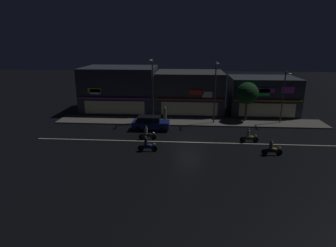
{
  "coord_description": "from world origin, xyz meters",
  "views": [
    {
      "loc": [
        -0.19,
        -27.4,
        10.18
      ],
      "look_at": [
        -2.32,
        1.84,
        1.44
      ],
      "focal_mm": 29.96,
      "sensor_mm": 36.0,
      "label": 1
    }
  ],
  "objects_px": {
    "streetlamp_east": "(284,93)",
    "motorcycle_opposite_lane": "(147,145)",
    "parked_car_near_kerb": "(150,123)",
    "motorcycle_trailing_far": "(147,134)",
    "streetlamp_mid": "(215,88)",
    "motorcycle_following": "(272,149)",
    "motorcycle_lead": "(249,137)",
    "streetlamp_west": "(152,86)",
    "pedestrian_on_sidewalk": "(165,114)",
    "traffic_cone": "(136,124)"
  },
  "relations": [
    {
      "from": "streetlamp_east",
      "to": "motorcycle_opposite_lane",
      "type": "bearing_deg",
      "value": -146.63
    },
    {
      "from": "parked_car_near_kerb",
      "to": "streetlamp_east",
      "type": "bearing_deg",
      "value": 12.81
    },
    {
      "from": "streetlamp_east",
      "to": "motorcycle_trailing_far",
      "type": "relative_size",
      "value": 3.4
    },
    {
      "from": "streetlamp_mid",
      "to": "streetlamp_east",
      "type": "xyz_separation_m",
      "value": [
        8.46,
        0.69,
        -0.62
      ]
    },
    {
      "from": "motorcycle_following",
      "to": "motorcycle_opposite_lane",
      "type": "xyz_separation_m",
      "value": [
        -11.54,
        0.13,
        0.0
      ]
    },
    {
      "from": "streetlamp_mid",
      "to": "motorcycle_lead",
      "type": "xyz_separation_m",
      "value": [
        3.06,
        -6.39,
        -3.98
      ]
    },
    {
      "from": "motorcycle_trailing_far",
      "to": "streetlamp_mid",
      "type": "bearing_deg",
      "value": 33.71
    },
    {
      "from": "motorcycle_trailing_far",
      "to": "motorcycle_lead",
      "type": "bearing_deg",
      "value": -6.62
    },
    {
      "from": "streetlamp_west",
      "to": "streetlamp_east",
      "type": "height_order",
      "value": "streetlamp_west"
    },
    {
      "from": "pedestrian_on_sidewalk",
      "to": "motorcycle_opposite_lane",
      "type": "bearing_deg",
      "value": 162.54
    },
    {
      "from": "parked_car_near_kerb",
      "to": "motorcycle_trailing_far",
      "type": "height_order",
      "value": "parked_car_near_kerb"
    },
    {
      "from": "streetlamp_mid",
      "to": "parked_car_near_kerb",
      "type": "bearing_deg",
      "value": -158.72
    },
    {
      "from": "streetlamp_west",
      "to": "motorcycle_following",
      "type": "relative_size",
      "value": 4.18
    },
    {
      "from": "motorcycle_lead",
      "to": "motorcycle_trailing_far",
      "type": "distance_m",
      "value": 10.61
    },
    {
      "from": "parked_car_near_kerb",
      "to": "motorcycle_opposite_lane",
      "type": "bearing_deg",
      "value": -85.28
    },
    {
      "from": "pedestrian_on_sidewalk",
      "to": "parked_car_near_kerb",
      "type": "xyz_separation_m",
      "value": [
        -1.38,
        -4.08,
        -0.09
      ]
    },
    {
      "from": "streetlamp_mid",
      "to": "pedestrian_on_sidewalk",
      "type": "height_order",
      "value": "streetlamp_mid"
    },
    {
      "from": "streetlamp_west",
      "to": "motorcycle_opposite_lane",
      "type": "height_order",
      "value": "streetlamp_west"
    },
    {
      "from": "parked_car_near_kerb",
      "to": "motorcycle_opposite_lane",
      "type": "distance_m",
      "value": 6.61
    },
    {
      "from": "motorcycle_following",
      "to": "motorcycle_trailing_far",
      "type": "relative_size",
      "value": 1.0
    },
    {
      "from": "motorcycle_opposite_lane",
      "to": "streetlamp_mid",
      "type": "bearing_deg",
      "value": -125.33
    },
    {
      "from": "streetlamp_mid",
      "to": "parked_car_near_kerb",
      "type": "distance_m",
      "value": 9.0
    },
    {
      "from": "streetlamp_west",
      "to": "motorcycle_trailing_far",
      "type": "xyz_separation_m",
      "value": [
        0.15,
        -6.31,
        -4.14
      ]
    },
    {
      "from": "streetlamp_mid",
      "to": "traffic_cone",
      "type": "height_order",
      "value": "streetlamp_mid"
    },
    {
      "from": "motorcycle_lead",
      "to": "motorcycle_opposite_lane",
      "type": "height_order",
      "value": "same"
    },
    {
      "from": "motorcycle_following",
      "to": "motorcycle_opposite_lane",
      "type": "bearing_deg",
      "value": -6.33
    },
    {
      "from": "pedestrian_on_sidewalk",
      "to": "motorcycle_following",
      "type": "relative_size",
      "value": 0.94
    },
    {
      "from": "pedestrian_on_sidewalk",
      "to": "motorcycle_following",
      "type": "xyz_separation_m",
      "value": [
        10.7,
        -10.79,
        -0.33
      ]
    },
    {
      "from": "traffic_cone",
      "to": "parked_car_near_kerb",
      "type": "bearing_deg",
      "value": -34.13
    },
    {
      "from": "streetlamp_west",
      "to": "traffic_cone",
      "type": "relative_size",
      "value": 14.45
    },
    {
      "from": "streetlamp_east",
      "to": "motorcycle_lead",
      "type": "xyz_separation_m",
      "value": [
        -5.4,
        -7.08,
        -3.36
      ]
    },
    {
      "from": "motorcycle_trailing_far",
      "to": "traffic_cone",
      "type": "distance_m",
      "value": 5.14
    },
    {
      "from": "parked_car_near_kerb",
      "to": "motorcycle_lead",
      "type": "relative_size",
      "value": 2.26
    },
    {
      "from": "motorcycle_lead",
      "to": "pedestrian_on_sidewalk",
      "type": "bearing_deg",
      "value": 146.65
    },
    {
      "from": "streetlamp_mid",
      "to": "traffic_cone",
      "type": "xyz_separation_m",
      "value": [
        -9.63,
        -1.61,
        -4.34
      ]
    },
    {
      "from": "streetlamp_west",
      "to": "traffic_cone",
      "type": "distance_m",
      "value": 5.16
    },
    {
      "from": "streetlamp_east",
      "to": "motorcycle_following",
      "type": "height_order",
      "value": "streetlamp_east"
    },
    {
      "from": "streetlamp_mid",
      "to": "motorcycle_trailing_far",
      "type": "relative_size",
      "value": 4.02
    },
    {
      "from": "pedestrian_on_sidewalk",
      "to": "parked_car_near_kerb",
      "type": "height_order",
      "value": "pedestrian_on_sidewalk"
    },
    {
      "from": "pedestrian_on_sidewalk",
      "to": "motorcycle_opposite_lane",
      "type": "relative_size",
      "value": 0.94
    },
    {
      "from": "motorcycle_opposite_lane",
      "to": "motorcycle_lead",
      "type": "bearing_deg",
      "value": -161.47
    },
    {
      "from": "motorcycle_lead",
      "to": "traffic_cone",
      "type": "relative_size",
      "value": 3.45
    },
    {
      "from": "pedestrian_on_sidewalk",
      "to": "streetlamp_west",
      "type": "bearing_deg",
      "value": 113.97
    },
    {
      "from": "motorcycle_lead",
      "to": "streetlamp_west",
      "type": "bearing_deg",
      "value": 154.75
    },
    {
      "from": "motorcycle_opposite_lane",
      "to": "motorcycle_trailing_far",
      "type": "height_order",
      "value": "same"
    },
    {
      "from": "parked_car_near_kerb",
      "to": "motorcycle_lead",
      "type": "height_order",
      "value": "parked_car_near_kerb"
    },
    {
      "from": "streetlamp_west",
      "to": "traffic_cone",
      "type": "height_order",
      "value": "streetlamp_west"
    },
    {
      "from": "streetlamp_west",
      "to": "motorcycle_following",
      "type": "distance_m",
      "value": 16.09
    },
    {
      "from": "motorcycle_following",
      "to": "motorcycle_lead",
      "type": "bearing_deg",
      "value": -72.67
    },
    {
      "from": "pedestrian_on_sidewalk",
      "to": "traffic_cone",
      "type": "relative_size",
      "value": 3.26
    }
  ]
}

